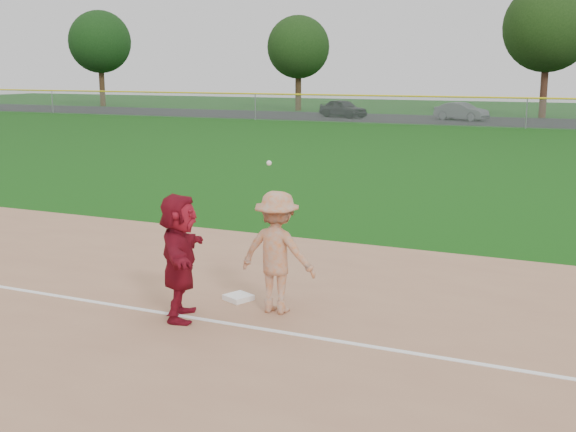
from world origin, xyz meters
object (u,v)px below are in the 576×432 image
at_px(first_base, 238,297).
at_px(car_mid, 461,111).
at_px(base_runner, 179,257).
at_px(car_left, 343,108).

distance_m(first_base, car_mid, 45.95).
height_order(first_base, base_runner, base_runner).
xyz_separation_m(car_left, car_mid, (9.40, 0.54, -0.05)).
relative_size(first_base, car_left, 0.09).
bearing_deg(car_mid, base_runner, -156.68).
height_order(first_base, car_mid, car_mid).
bearing_deg(base_runner, car_left, -8.62).
xyz_separation_m(base_runner, car_left, (-13.99, 46.31, -0.29)).
relative_size(base_runner, car_mid, 0.49).
xyz_separation_m(first_base, base_runner, (-0.40, -1.18, 0.96)).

